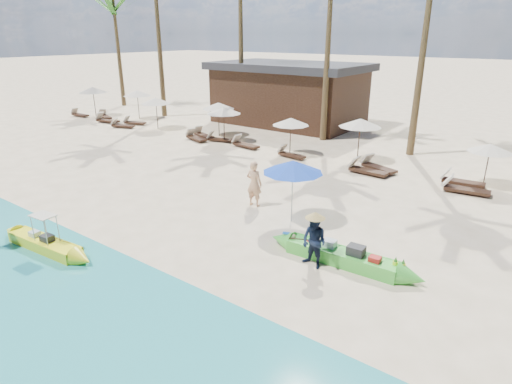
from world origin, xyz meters
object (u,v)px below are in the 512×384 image
Objects in this scene: green_canoe at (342,256)px; tourist at (254,184)px; yellow_canoe at (45,244)px; blue_umbrella at (293,167)px.

green_canoe is 5.14m from tourist.
tourist reaches higher than yellow_canoe.
blue_umbrella is at bearing 46.92° from yellow_canoe.
green_canoe is 2.96× the size of tourist.
yellow_canoe is at bearing -128.10° from blue_umbrella.
yellow_canoe is at bearing -151.08° from green_canoe.
blue_umbrella is (1.94, -0.40, 1.13)m from tourist.
blue_umbrella reaches higher than yellow_canoe.
yellow_canoe is (-7.66, -4.65, -0.03)m from green_canoe.
green_canoe is 2.36× the size of blue_umbrella.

